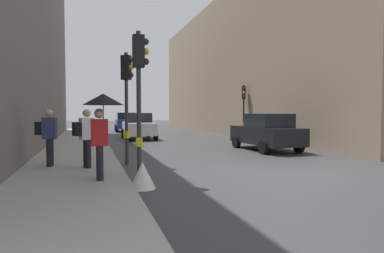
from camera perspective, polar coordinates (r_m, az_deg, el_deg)
ground_plane at (r=10.49m, az=15.65°, el=-7.69°), size 120.00×120.00×0.00m
sidewalk_kerb at (r=14.76m, az=-19.30°, el=-4.46°), size 2.94×40.00×0.16m
building_facade_right at (r=31.26m, az=14.44°, el=9.54°), size 12.00×33.66×11.36m
traffic_light_near_left at (r=8.86m, az=-9.05°, el=8.17°), size 0.43×0.25×3.95m
traffic_light_mid_street at (r=22.63m, az=8.91°, el=4.25°), size 0.33×0.45×3.65m
traffic_light_near_right at (r=11.77m, az=-11.17°, el=6.60°), size 0.44×0.38×3.90m
car_dark_suv at (r=16.21m, az=12.71°, el=-0.93°), size 2.07×4.23×1.76m
car_blue_van at (r=31.54m, az=-11.31°, el=0.77°), size 2.15×4.27×1.76m
car_white_compact at (r=22.75m, az=-9.20°, el=0.10°), size 2.02×4.20×1.76m
pedestrian_with_umbrella at (r=8.47m, az=-15.26°, el=2.39°), size 1.00×1.00×2.14m
pedestrian_with_grey_backpack at (r=11.16m, az=-23.57°, el=-1.19°), size 0.64×0.39×1.77m
pedestrian_with_black_backpack at (r=10.43m, az=-17.91°, el=-1.34°), size 0.66×0.47×1.77m
warning_sign_triangle at (r=8.12m, az=-8.55°, el=-8.31°), size 0.64×0.64×0.65m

